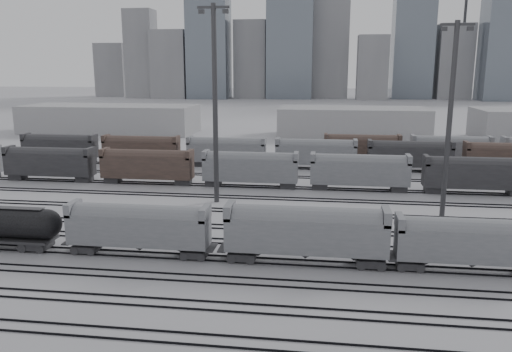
# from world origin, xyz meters

# --- Properties ---
(ground) EXTENTS (900.00, 900.00, 0.00)m
(ground) POSITION_xyz_m (0.00, 0.00, 0.00)
(ground) COLOR silver
(ground) RESTS_ON ground
(tracks) EXTENTS (220.00, 71.50, 0.16)m
(tracks) POSITION_xyz_m (0.00, 17.50, 0.08)
(tracks) COLOR black
(tracks) RESTS_ON ground
(hopper_car_a) EXTENTS (14.33, 2.85, 5.13)m
(hopper_car_a) POSITION_xyz_m (-15.68, 1.00, 3.17)
(hopper_car_a) COLOR #262629
(hopper_car_a) RESTS_ON ground
(hopper_car_b) EXTENTS (15.50, 3.08, 5.54)m
(hopper_car_b) POSITION_xyz_m (0.97, 1.00, 3.42)
(hopper_car_b) COLOR #262629
(hopper_car_b) RESTS_ON ground
(hopper_car_c) EXTENTS (14.00, 2.78, 5.01)m
(hopper_car_c) POSITION_xyz_m (16.29, 1.00, 3.09)
(hopper_car_c) COLOR #262629
(hopper_car_c) RESTS_ON ground
(light_mast_b) EXTENTS (4.29, 0.69, 26.82)m
(light_mast_b) POSITION_xyz_m (-12.37, 22.24, 14.23)
(light_mast_b) COLOR #363639
(light_mast_b) RESTS_ON ground
(light_mast_c) EXTENTS (3.81, 0.61, 23.83)m
(light_mast_c) POSITION_xyz_m (17.08, 16.90, 12.64)
(light_mast_c) COLOR #363639
(light_mast_c) RESTS_ON ground
(bg_string_near) EXTENTS (151.00, 3.00, 5.60)m
(bg_string_near) POSITION_xyz_m (8.00, 32.00, 2.80)
(bg_string_near) COLOR gray
(bg_string_near) RESTS_ON ground
(bg_string_mid) EXTENTS (151.00, 3.00, 5.60)m
(bg_string_mid) POSITION_xyz_m (18.00, 48.00, 2.80)
(bg_string_mid) COLOR #262629
(bg_string_mid) RESTS_ON ground
(bg_string_far) EXTENTS (66.00, 3.00, 5.60)m
(bg_string_far) POSITION_xyz_m (35.50, 56.00, 2.80)
(bg_string_far) COLOR brown
(bg_string_far) RESTS_ON ground
(warehouse_left) EXTENTS (50.00, 18.00, 8.00)m
(warehouse_left) POSITION_xyz_m (-60.00, 95.00, 4.00)
(warehouse_left) COLOR #ACACAF
(warehouse_left) RESTS_ON ground
(warehouse_mid) EXTENTS (40.00, 18.00, 8.00)m
(warehouse_mid) POSITION_xyz_m (10.00, 95.00, 4.00)
(warehouse_mid) COLOR #ACACAF
(warehouse_mid) RESTS_ON ground
(skyline) EXTENTS (316.00, 22.40, 95.00)m
(skyline) POSITION_xyz_m (10.84, 280.00, 34.73)
(skyline) COLOR gray
(skyline) RESTS_ON ground
(crane_left) EXTENTS (42.00, 1.80, 100.00)m
(crane_left) POSITION_xyz_m (-28.74, 305.00, 57.39)
(crane_left) COLOR #363639
(crane_left) RESTS_ON ground
(crane_right) EXTENTS (42.00, 1.80, 100.00)m
(crane_right) POSITION_xyz_m (91.26, 305.00, 57.39)
(crane_right) COLOR #363639
(crane_right) RESTS_ON ground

